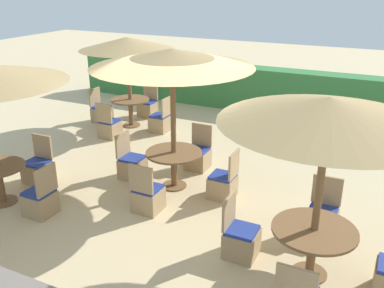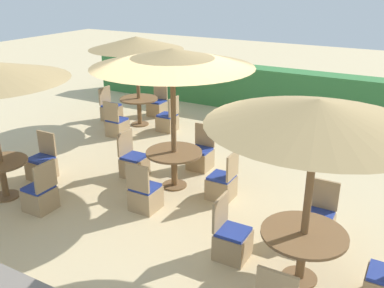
{
  "view_description": "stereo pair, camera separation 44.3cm",
  "coord_description": "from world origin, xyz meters",
  "px_view_note": "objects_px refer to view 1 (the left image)",
  "views": [
    {
      "loc": [
        3.22,
        -6.1,
        3.83
      ],
      "look_at": [
        0.0,
        0.6,
        0.9
      ],
      "focal_mm": 40.0,
      "sensor_mm": 36.0,
      "label": 1
    },
    {
      "loc": [
        3.61,
        -5.9,
        3.83
      ],
      "look_at": [
        0.0,
        0.6,
        0.9
      ],
      "focal_mm": 40.0,
      "sensor_mm": 36.0,
      "label": 2
    }
  ],
  "objects_px": {
    "patio_chair_front_right_north": "(322,220)",
    "parasol_back_left": "(127,44)",
    "patio_chair_center_south": "(148,197)",
    "patio_chair_front_right_west": "(240,240)",
    "patio_chair_center_east": "(223,184)",
    "round_table_back_left": "(130,105)",
    "patio_chair_center_west": "(132,165)",
    "patio_chair_front_left_east": "(41,201)",
    "parasol_front_right": "(329,111)",
    "patio_chair_back_left_east": "(160,122)",
    "round_table_front_right": "(313,238)",
    "round_table_center": "(174,159)",
    "patio_chair_back_left_south": "(109,127)",
    "patio_chair_front_left_north": "(38,170)",
    "patio_chair_back_left_north": "(148,107)",
    "patio_chair_center_north": "(198,156)",
    "parasol_center": "(172,58)",
    "patio_chair_back_left_west": "(101,112)"
  },
  "relations": [
    {
      "from": "patio_chair_front_left_north",
      "to": "patio_chair_front_right_west",
      "type": "bearing_deg",
      "value": 172.93
    },
    {
      "from": "patio_chair_front_right_north",
      "to": "patio_chair_center_west",
      "type": "bearing_deg",
      "value": -6.79
    },
    {
      "from": "parasol_back_left",
      "to": "patio_chair_center_west",
      "type": "xyz_separation_m",
      "value": [
        1.79,
        -2.71,
        -1.95
      ]
    },
    {
      "from": "patio_chair_center_east",
      "to": "patio_chair_center_north",
      "type": "height_order",
      "value": "same"
    },
    {
      "from": "patio_chair_back_left_east",
      "to": "patio_chair_front_left_north",
      "type": "relative_size",
      "value": 1.0
    },
    {
      "from": "patio_chair_back_left_south",
      "to": "patio_chair_back_left_north",
      "type": "xyz_separation_m",
      "value": [
        -0.05,
        1.95,
        0.0
      ]
    },
    {
      "from": "patio_chair_back_left_east",
      "to": "patio_chair_center_east",
      "type": "height_order",
      "value": "same"
    },
    {
      "from": "round_table_front_right",
      "to": "patio_chair_front_right_north",
      "type": "bearing_deg",
      "value": 92.08
    },
    {
      "from": "patio_chair_back_left_south",
      "to": "parasol_center",
      "type": "distance_m",
      "value": 3.94
    },
    {
      "from": "parasol_front_right",
      "to": "patio_chair_front_right_north",
      "type": "distance_m",
      "value": 2.34
    },
    {
      "from": "patio_chair_back_left_west",
      "to": "patio_chair_front_right_north",
      "type": "relative_size",
      "value": 1.0
    },
    {
      "from": "patio_chair_front_left_east",
      "to": "patio_chair_center_east",
      "type": "height_order",
      "value": "same"
    },
    {
      "from": "parasol_back_left",
      "to": "patio_chair_back_left_west",
      "type": "bearing_deg",
      "value": -177.22
    },
    {
      "from": "round_table_center",
      "to": "patio_chair_center_south",
      "type": "relative_size",
      "value": 1.16
    },
    {
      "from": "round_table_center",
      "to": "patio_chair_center_south",
      "type": "xyz_separation_m",
      "value": [
        0.02,
        -1.01,
        -0.31
      ]
    },
    {
      "from": "patio_chair_back_left_south",
      "to": "parasol_center",
      "type": "xyz_separation_m",
      "value": [
        2.76,
        -1.71,
        2.23
      ]
    },
    {
      "from": "round_table_center",
      "to": "parasol_front_right",
      "type": "height_order",
      "value": "parasol_front_right"
    },
    {
      "from": "patio_chair_center_south",
      "to": "patio_chair_front_right_west",
      "type": "relative_size",
      "value": 1.0
    },
    {
      "from": "round_table_back_left",
      "to": "round_table_center",
      "type": "bearing_deg",
      "value": -44.43
    },
    {
      "from": "parasol_back_left",
      "to": "patio_chair_center_east",
      "type": "distance_m",
      "value": 5.02
    },
    {
      "from": "round_table_front_right",
      "to": "patio_chair_front_right_west",
      "type": "bearing_deg",
      "value": 179.9
    },
    {
      "from": "patio_chair_center_east",
      "to": "parasol_front_right",
      "type": "relative_size",
      "value": 0.35
    },
    {
      "from": "patio_chair_back_left_east",
      "to": "patio_chair_front_right_north",
      "type": "bearing_deg",
      "value": -123.71
    },
    {
      "from": "patio_chair_center_north",
      "to": "patio_chair_back_left_south",
      "type": "bearing_deg",
      "value": -14.49
    },
    {
      "from": "patio_chair_back_left_south",
      "to": "round_table_front_right",
      "type": "bearing_deg",
      "value": -29.79
    },
    {
      "from": "patio_chair_center_south",
      "to": "patio_chair_center_west",
      "type": "distance_m",
      "value": 1.4
    },
    {
      "from": "round_table_back_left",
      "to": "round_table_center",
      "type": "relative_size",
      "value": 0.95
    },
    {
      "from": "patio_chair_center_west",
      "to": "patio_chair_back_left_south",
      "type": "bearing_deg",
      "value": -133.8
    },
    {
      "from": "round_table_back_left",
      "to": "patio_chair_back_left_west",
      "type": "relative_size",
      "value": 1.1
    },
    {
      "from": "parasol_front_right",
      "to": "round_table_front_right",
      "type": "bearing_deg",
      "value": 180.0
    },
    {
      "from": "round_table_back_left",
      "to": "patio_chair_front_left_east",
      "type": "bearing_deg",
      "value": -75.52
    },
    {
      "from": "patio_chair_back_left_west",
      "to": "patio_chair_front_left_east",
      "type": "distance_m",
      "value": 5.05
    },
    {
      "from": "patio_chair_back_left_west",
      "to": "patio_chair_back_left_south",
      "type": "distance_m",
      "value": 1.34
    },
    {
      "from": "round_table_back_left",
      "to": "patio_chair_center_west",
      "type": "xyz_separation_m",
      "value": [
        1.79,
        -2.71,
        -0.32
      ]
    },
    {
      "from": "patio_chair_front_left_east",
      "to": "patio_chair_front_left_north",
      "type": "xyz_separation_m",
      "value": [
        -0.96,
        0.93,
        0.0
      ]
    },
    {
      "from": "patio_chair_center_east",
      "to": "parasol_front_right",
      "type": "height_order",
      "value": "parasol_front_right"
    },
    {
      "from": "patio_chair_center_west",
      "to": "parasol_front_right",
      "type": "distance_m",
      "value": 4.66
    },
    {
      "from": "patio_chair_center_west",
      "to": "patio_chair_center_north",
      "type": "bearing_deg",
      "value": 134.45
    },
    {
      "from": "patio_chair_back_left_east",
      "to": "round_table_front_right",
      "type": "relative_size",
      "value": 0.82
    },
    {
      "from": "patio_chair_front_left_east",
      "to": "patio_chair_front_right_west",
      "type": "height_order",
      "value": "same"
    },
    {
      "from": "patio_chair_back_left_north",
      "to": "round_table_center",
      "type": "xyz_separation_m",
      "value": [
        2.8,
        -3.66,
        0.31
      ]
    },
    {
      "from": "patio_chair_center_south",
      "to": "patio_chair_back_left_south",
      "type": "bearing_deg",
      "value": 135.49
    },
    {
      "from": "round_table_center",
      "to": "patio_chair_center_east",
      "type": "relative_size",
      "value": 1.16
    },
    {
      "from": "patio_chair_back_left_south",
      "to": "patio_chair_back_left_east",
      "type": "bearing_deg",
      "value": 45.48
    },
    {
      "from": "patio_chair_center_south",
      "to": "patio_chair_front_right_west",
      "type": "height_order",
      "value": "same"
    },
    {
      "from": "round_table_back_left",
      "to": "patio_chair_back_left_south",
      "type": "bearing_deg",
      "value": -89.99
    },
    {
      "from": "patio_chair_front_left_north",
      "to": "patio_chair_back_left_east",
      "type": "bearing_deg",
      "value": -100.95
    },
    {
      "from": "patio_chair_front_right_north",
      "to": "parasol_back_left",
      "type": "bearing_deg",
      "value": -29.37
    },
    {
      "from": "patio_chair_center_east",
      "to": "patio_chair_front_left_east",
      "type": "bearing_deg",
      "value": 126.79
    },
    {
      "from": "parasol_center",
      "to": "patio_chair_center_south",
      "type": "bearing_deg",
      "value": -89.1
    }
  ]
}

